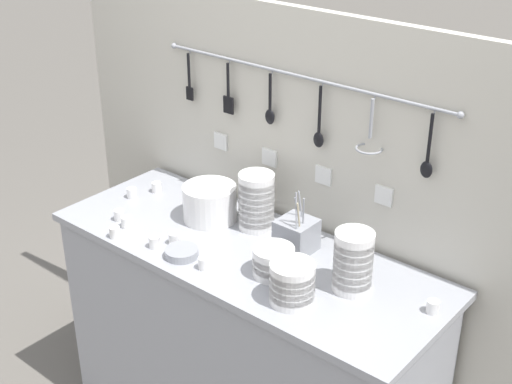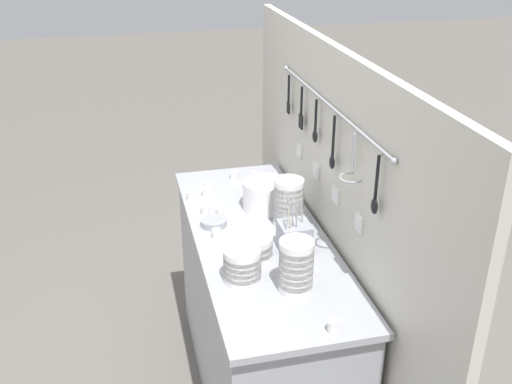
% 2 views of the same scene
% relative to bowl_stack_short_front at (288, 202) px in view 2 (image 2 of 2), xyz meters
% --- Properties ---
extents(counter, '(1.57, 0.59, 0.95)m').
position_rel_bowl_stack_short_front_xyz_m(counter, '(0.07, -0.15, -0.59)').
color(counter, '#9EA0A8').
rests_on(counter, ground).
extents(back_wall, '(2.37, 0.11, 1.79)m').
position_rel_bowl_stack_short_front_xyz_m(back_wall, '(0.07, 0.18, -0.17)').
color(back_wall, beige).
rests_on(back_wall, ground).
extents(bowl_stack_short_front, '(0.14, 0.14, 0.23)m').
position_rel_bowl_stack_short_front_xyz_m(bowl_stack_short_front, '(0.00, 0.00, 0.00)').
color(bowl_stack_short_front, white).
rests_on(bowl_stack_short_front, counter).
extents(bowl_stack_back_corner, '(0.13, 0.13, 0.22)m').
position_rel_bowl_stack_short_front_xyz_m(bowl_stack_back_corner, '(0.52, -0.12, -0.01)').
color(bowl_stack_back_corner, white).
rests_on(bowl_stack_back_corner, counter).
extents(bowl_stack_wide_centre, '(0.15, 0.15, 0.11)m').
position_rel_bowl_stack_short_front_xyz_m(bowl_stack_wide_centre, '(0.26, -0.22, -0.06)').
color(bowl_stack_wide_centre, white).
rests_on(bowl_stack_wide_centre, counter).
extents(bowl_stack_tall_left, '(0.15, 0.15, 0.15)m').
position_rel_bowl_stack_short_front_xyz_m(bowl_stack_tall_left, '(0.41, -0.31, -0.04)').
color(bowl_stack_tall_left, white).
rests_on(bowl_stack_tall_left, counter).
extents(plate_stack, '(0.22, 0.22, 0.14)m').
position_rel_bowl_stack_short_front_xyz_m(plate_stack, '(-0.19, -0.07, -0.04)').
color(plate_stack, white).
rests_on(plate_stack, counter).
extents(steel_mixing_bowl, '(0.12, 0.12, 0.03)m').
position_rel_bowl_stack_short_front_xyz_m(steel_mixing_bowl, '(-0.07, -0.34, -0.10)').
color(steel_mixing_bowl, '#93969E').
rests_on(steel_mixing_bowl, counter).
extents(cutlery_caddy, '(0.13, 0.13, 0.26)m').
position_rel_bowl_stack_short_front_xyz_m(cutlery_caddy, '(0.22, -0.04, -0.05)').
color(cutlery_caddy, '#93969E').
rests_on(cutlery_caddy, counter).
extents(cup_edge_far, '(0.04, 0.04, 0.04)m').
position_rel_bowl_stack_short_front_xyz_m(cup_edge_far, '(-0.19, -0.36, -0.09)').
color(cup_edge_far, white).
rests_on(cup_edge_far, counter).
extents(cup_beside_plates, '(0.04, 0.04, 0.04)m').
position_rel_bowl_stack_short_front_xyz_m(cup_beside_plates, '(-0.53, -0.04, -0.09)').
color(cup_beside_plates, white).
rests_on(cup_beside_plates, counter).
extents(cup_back_right, '(0.04, 0.04, 0.04)m').
position_rel_bowl_stack_short_front_xyz_m(cup_back_right, '(-0.36, -0.41, -0.09)').
color(cup_back_right, white).
rests_on(cup_back_right, counter).
extents(cup_front_left, '(0.04, 0.04, 0.04)m').
position_rel_bowl_stack_short_front_xyz_m(cup_front_left, '(-0.39, -0.33, -0.09)').
color(cup_front_left, white).
rests_on(cup_front_left, counter).
extents(cup_by_caddy, '(0.04, 0.04, 0.04)m').
position_rel_bowl_stack_short_front_xyz_m(cup_by_caddy, '(-0.46, -0.31, -0.09)').
color(cup_by_caddy, white).
rests_on(cup_by_caddy, counter).
extents(cup_edge_near, '(0.04, 0.04, 0.04)m').
position_rel_bowl_stack_short_front_xyz_m(cup_edge_near, '(0.80, -0.07, -0.09)').
color(cup_edge_near, white).
rests_on(cup_edge_near, counter).
extents(cup_front_right, '(0.04, 0.04, 0.04)m').
position_rel_bowl_stack_short_front_xyz_m(cup_front_right, '(-0.57, -0.14, -0.09)').
color(cup_front_right, white).
rests_on(cup_front_right, counter).
extents(cup_mid_row, '(0.04, 0.04, 0.04)m').
position_rel_bowl_stack_short_front_xyz_m(cup_mid_row, '(0.05, -0.35, -0.09)').
color(cup_mid_row, white).
rests_on(cup_mid_row, counter).
extents(cup_back_left, '(0.04, 0.04, 0.04)m').
position_rel_bowl_stack_short_front_xyz_m(cup_back_left, '(-0.16, -0.30, -0.09)').
color(cup_back_left, white).
rests_on(cup_back_left, counter).
extents(cup_centre, '(0.04, 0.04, 0.04)m').
position_rel_bowl_stack_short_front_xyz_m(cup_centre, '(0.45, -0.05, -0.09)').
color(cup_centre, white).
rests_on(cup_centre, counter).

